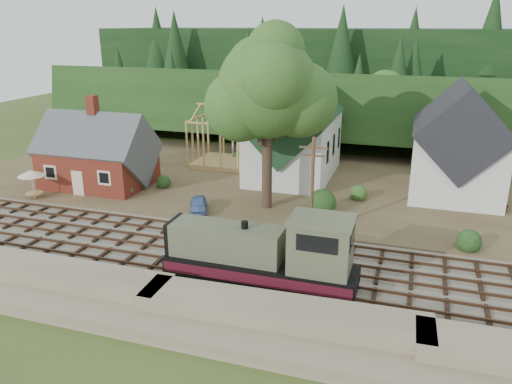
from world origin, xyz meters
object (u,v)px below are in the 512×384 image
(locomotive, at_px, (267,255))
(car_blue, at_px, (198,205))
(car_green, at_px, (72,175))
(car_red, at_px, (483,200))
(patio_set, at_px, (31,174))

(locomotive, bearing_deg, car_blue, 132.69)
(car_green, bearing_deg, car_red, -81.46)
(locomotive, bearing_deg, car_green, 150.94)
(car_blue, height_order, car_red, car_blue)
(locomotive, height_order, car_blue, locomotive)
(car_red, relative_size, patio_set, 1.54)
(locomotive, relative_size, car_green, 3.06)
(car_blue, bearing_deg, patio_set, 162.59)
(car_red, xyz_separation_m, patio_set, (-39.86, -10.46, 1.74))
(locomotive, relative_size, car_red, 2.88)
(locomotive, height_order, car_green, locomotive)
(car_red, bearing_deg, car_green, 126.52)
(car_blue, xyz_separation_m, car_red, (23.75, 8.93, -0.03))
(car_red, distance_m, patio_set, 41.24)
(patio_set, bearing_deg, locomotive, -18.53)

